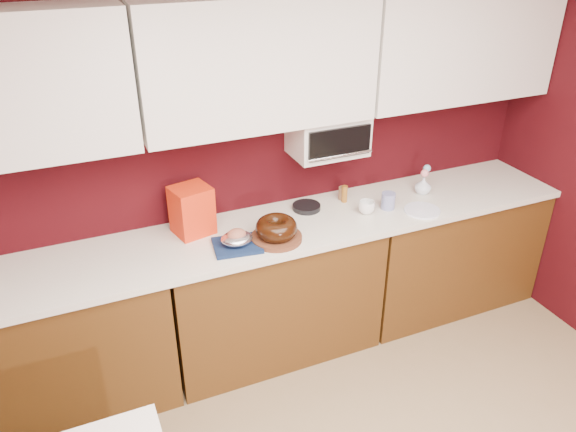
% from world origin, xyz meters
% --- Properties ---
extents(wall_back, '(4.00, 0.02, 2.50)m').
position_xyz_m(wall_back, '(0.00, 2.25, 1.25)').
color(wall_back, '#37070B').
rests_on(wall_back, floor).
extents(base_cabinet_left, '(1.31, 0.58, 0.86)m').
position_xyz_m(base_cabinet_left, '(-1.33, 1.94, 0.43)').
color(base_cabinet_left, '#503010').
rests_on(base_cabinet_left, floor).
extents(base_cabinet_center, '(1.31, 0.58, 0.86)m').
position_xyz_m(base_cabinet_center, '(0.00, 1.94, 0.43)').
color(base_cabinet_center, '#503010').
rests_on(base_cabinet_center, floor).
extents(base_cabinet_right, '(1.31, 0.58, 0.86)m').
position_xyz_m(base_cabinet_right, '(1.33, 1.94, 0.43)').
color(base_cabinet_right, '#503010').
rests_on(base_cabinet_right, floor).
extents(countertop, '(4.00, 0.62, 0.04)m').
position_xyz_m(countertop, '(0.00, 1.94, 0.88)').
color(countertop, silver).
rests_on(countertop, base_cabinet_center).
extents(upper_cabinet_center, '(1.31, 0.33, 0.70)m').
position_xyz_m(upper_cabinet_center, '(0.00, 2.08, 1.85)').
color(upper_cabinet_center, white).
rests_on(upper_cabinet_center, wall_back).
extents(upper_cabinet_right, '(1.31, 0.33, 0.70)m').
position_xyz_m(upper_cabinet_right, '(1.33, 2.08, 1.85)').
color(upper_cabinet_right, white).
rests_on(upper_cabinet_right, wall_back).
extents(toaster_oven, '(0.45, 0.30, 0.25)m').
position_xyz_m(toaster_oven, '(0.45, 2.10, 1.38)').
color(toaster_oven, white).
rests_on(toaster_oven, upper_cabinet_center).
extents(toaster_oven_door, '(0.40, 0.02, 0.18)m').
position_xyz_m(toaster_oven_door, '(0.45, 1.94, 1.38)').
color(toaster_oven_door, black).
rests_on(toaster_oven_door, toaster_oven).
extents(toaster_oven_handle, '(0.42, 0.02, 0.02)m').
position_xyz_m(toaster_oven_handle, '(0.45, 1.93, 1.30)').
color(toaster_oven_handle, silver).
rests_on(toaster_oven_handle, toaster_oven).
extents(cake_base, '(0.35, 0.35, 0.03)m').
position_xyz_m(cake_base, '(-0.01, 1.80, 0.91)').
color(cake_base, brown).
rests_on(cake_base, countertop).
extents(bundt_cake, '(0.25, 0.25, 0.10)m').
position_xyz_m(bundt_cake, '(-0.01, 1.80, 0.98)').
color(bundt_cake, black).
rests_on(bundt_cake, cake_base).
extents(navy_towel, '(0.29, 0.26, 0.02)m').
position_xyz_m(navy_towel, '(-0.25, 1.82, 0.91)').
color(navy_towel, '#132348').
rests_on(navy_towel, countertop).
extents(foil_ham_nest, '(0.23, 0.21, 0.07)m').
position_xyz_m(foil_ham_nest, '(-0.25, 1.82, 0.96)').
color(foil_ham_nest, white).
rests_on(foil_ham_nest, navy_towel).
extents(roasted_ham, '(0.11, 0.09, 0.07)m').
position_xyz_m(roasted_ham, '(-0.25, 1.82, 0.98)').
color(roasted_ham, '#B06650').
rests_on(roasted_ham, foil_ham_nest).
extents(pandoro_box, '(0.25, 0.24, 0.29)m').
position_xyz_m(pandoro_box, '(-0.43, 2.08, 1.04)').
color(pandoro_box, red).
rests_on(pandoro_box, countertop).
extents(dark_pan, '(0.23, 0.23, 0.03)m').
position_xyz_m(dark_pan, '(0.31, 2.08, 0.92)').
color(dark_pan, black).
rests_on(dark_pan, countertop).
extents(coffee_mug, '(0.13, 0.13, 0.10)m').
position_xyz_m(coffee_mug, '(0.63, 1.89, 0.95)').
color(coffee_mug, white).
rests_on(coffee_mug, countertop).
extents(blue_jar, '(0.11, 0.11, 0.11)m').
position_xyz_m(blue_jar, '(0.79, 1.89, 0.95)').
color(blue_jar, navy).
rests_on(blue_jar, countertop).
extents(flower_vase, '(0.09, 0.09, 0.13)m').
position_xyz_m(flower_vase, '(1.12, 1.98, 0.97)').
color(flower_vase, silver).
rests_on(flower_vase, countertop).
extents(flower_pink, '(0.05, 0.05, 0.05)m').
position_xyz_m(flower_pink, '(1.12, 1.98, 1.05)').
color(flower_pink, pink).
rests_on(flower_pink, flower_vase).
extents(flower_blue, '(0.05, 0.05, 0.05)m').
position_xyz_m(flower_blue, '(1.15, 2.00, 1.07)').
color(flower_blue, '#7DAEC9').
rests_on(flower_blue, flower_vase).
extents(china_plate, '(0.27, 0.27, 0.01)m').
position_xyz_m(china_plate, '(0.97, 1.77, 0.91)').
color(china_plate, white).
rests_on(china_plate, countertop).
extents(amber_bottle, '(0.05, 0.05, 0.11)m').
position_xyz_m(amber_bottle, '(0.58, 2.08, 0.96)').
color(amber_bottle, '#925A1A').
rests_on(amber_bottle, countertop).
extents(paper_cup, '(0.08, 0.08, 0.09)m').
position_xyz_m(paper_cup, '(0.59, 2.12, 0.94)').
color(paper_cup, brown).
rests_on(paper_cup, countertop).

